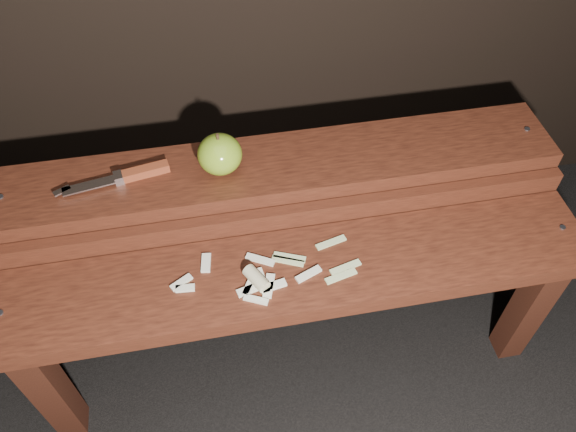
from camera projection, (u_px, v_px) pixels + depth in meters
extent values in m
plane|color=black|center=(292.00, 346.00, 1.45)|extent=(60.00, 60.00, 0.00)
cube|color=black|center=(49.00, 389.00, 1.18)|extent=(0.06, 0.06, 0.38)
cube|color=black|center=(528.00, 308.00, 1.31)|extent=(0.06, 0.06, 0.38)
cube|color=#401A0F|center=(298.00, 274.00, 1.11)|extent=(1.20, 0.20, 0.04)
cylinder|color=slate|center=(0.00, 313.00, 1.03)|extent=(0.01, 0.01, 0.00)
cylinder|color=slate|center=(563.00, 227.00, 1.16)|extent=(0.01, 0.01, 0.00)
cube|color=black|center=(55.00, 263.00, 1.34)|extent=(0.06, 0.06, 0.46)
cube|color=black|center=(481.00, 202.00, 1.47)|extent=(0.06, 0.06, 0.46)
cube|color=#401A0F|center=(288.00, 217.00, 1.16)|extent=(1.20, 0.02, 0.05)
cube|color=#401A0F|center=(279.00, 168.00, 1.19)|extent=(1.20, 0.18, 0.04)
cylinder|color=slate|center=(0.00, 197.00, 1.11)|extent=(0.01, 0.01, 0.00)
cylinder|color=slate|center=(527.00, 129.00, 1.24)|extent=(0.01, 0.01, 0.00)
ellipsoid|color=olive|center=(220.00, 154.00, 1.13)|extent=(0.09, 0.09, 0.08)
cylinder|color=#382314|center=(218.00, 137.00, 1.10)|extent=(0.01, 0.01, 0.01)
cube|color=brown|center=(146.00, 171.00, 1.15)|extent=(0.10, 0.04, 0.02)
cube|color=silver|center=(119.00, 178.00, 1.13)|extent=(0.02, 0.03, 0.02)
cube|color=silver|center=(89.00, 186.00, 1.12)|extent=(0.11, 0.04, 0.00)
cube|color=silver|center=(62.00, 191.00, 1.11)|extent=(0.04, 0.03, 0.00)
cube|color=beige|center=(308.00, 274.00, 1.09)|extent=(0.06, 0.03, 0.01)
cube|color=beige|center=(206.00, 263.00, 1.10)|extent=(0.02, 0.05, 0.01)
cube|color=beige|center=(256.00, 300.00, 1.05)|extent=(0.05, 0.03, 0.01)
cube|color=beige|center=(260.00, 260.00, 1.11)|extent=(0.06, 0.04, 0.01)
cube|color=beige|center=(274.00, 286.00, 1.07)|extent=(0.05, 0.02, 0.01)
cube|color=beige|center=(185.00, 288.00, 1.06)|extent=(0.04, 0.02, 0.01)
cube|color=beige|center=(250.00, 285.00, 1.07)|extent=(0.03, 0.05, 0.01)
cube|color=beige|center=(269.00, 286.00, 1.07)|extent=(0.03, 0.06, 0.01)
cube|color=beige|center=(249.00, 290.00, 1.06)|extent=(0.05, 0.03, 0.01)
cube|color=beige|center=(262.00, 281.00, 1.08)|extent=(0.02, 0.06, 0.01)
cube|color=beige|center=(181.00, 282.00, 1.07)|extent=(0.05, 0.04, 0.01)
cylinder|color=#C9BB8C|center=(256.00, 278.00, 1.07)|extent=(0.05, 0.06, 0.03)
cube|color=#BCC988|center=(288.00, 261.00, 1.11)|extent=(0.07, 0.04, 0.00)
cube|color=#BCC988|center=(341.00, 276.00, 1.08)|extent=(0.07, 0.03, 0.00)
cube|color=#BCC988|center=(290.00, 257.00, 1.11)|extent=(0.07, 0.04, 0.00)
cube|color=#BCC988|center=(345.00, 267.00, 1.10)|extent=(0.07, 0.03, 0.00)
cube|color=#BCC988|center=(331.00, 242.00, 1.14)|extent=(0.07, 0.03, 0.00)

